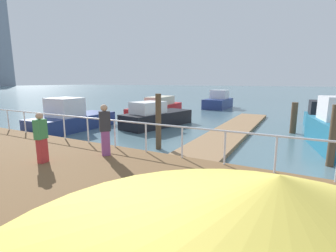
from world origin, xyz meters
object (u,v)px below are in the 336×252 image
moored_boat_2 (156,117)px  moored_boat_4 (71,119)px  moored_boat_5 (321,119)px  pedestrian_1 (41,137)px  moored_boat_0 (218,102)px  pedestrian_2 (105,129)px  moored_boat_3 (157,108)px  patio_umbrella (274,243)px

moored_boat_2 → moored_boat_4: 5.22m
moored_boat_4 → moored_boat_5: moored_boat_4 is taller
moored_boat_5 → pedestrian_1: pedestrian_1 is taller
moored_boat_0 → pedestrian_2: bearing=-174.1°
moored_boat_4 → pedestrian_1: 7.63m
moored_boat_3 → moored_boat_4: bearing=170.2°
moored_boat_0 → pedestrian_2: pedestrian_2 is taller
moored_boat_0 → pedestrian_2: 20.30m
moored_boat_4 → moored_boat_5: size_ratio=1.15×
moored_boat_3 → patio_umbrella: size_ratio=2.97×
moored_boat_2 → pedestrian_1: size_ratio=3.41×
moored_boat_0 → pedestrian_1: size_ratio=2.82×
moored_boat_0 → moored_boat_3: bearing=160.1°
patio_umbrella → moored_boat_3: bearing=31.7°
moored_boat_4 → moored_boat_5: 15.34m
moored_boat_0 → moored_boat_5: bearing=-134.0°
patio_umbrella → pedestrian_1: size_ratio=1.60×
moored_boat_2 → patio_umbrella: bearing=-147.5°
pedestrian_2 → moored_boat_5: bearing=-31.9°
pedestrian_2 → pedestrian_1: bearing=141.5°
moored_boat_4 → patio_umbrella: size_ratio=2.10×
moored_boat_2 → pedestrian_1: bearing=-172.3°
moored_boat_4 → moored_boat_0: bearing=-15.1°
moored_boat_0 → moored_boat_4: 16.73m
moored_boat_2 → pedestrian_2: size_ratio=3.06×
pedestrian_1 → moored_boat_0: bearing=2.3°
pedestrian_2 → moored_boat_4: bearing=57.9°
patio_umbrella → moored_boat_0: bearing=16.9°
pedestrian_2 → moored_boat_3: bearing=22.8°
moored_boat_2 → patio_umbrella: (-12.78, -8.14, 1.80)m
moored_boat_4 → moored_boat_2: bearing=-50.0°
moored_boat_2 → pedestrian_2: (-7.37, -2.42, 0.69)m
moored_boat_0 → moored_boat_4: bearing=164.9°
moored_boat_0 → moored_boat_2: bearing=178.4°
patio_umbrella → pedestrian_2: size_ratio=1.44×
moored_boat_0 → patio_umbrella: bearing=-163.1°
patio_umbrella → moored_boat_5: bearing=-4.6°
moored_boat_2 → patio_umbrella: 15.26m
pedestrian_2 → patio_umbrella: bearing=-133.4°
moored_boat_3 → patio_umbrella: bearing=-148.3°
moored_boat_4 → pedestrian_1: pedestrian_1 is taller
moored_boat_3 → pedestrian_2: size_ratio=4.27×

